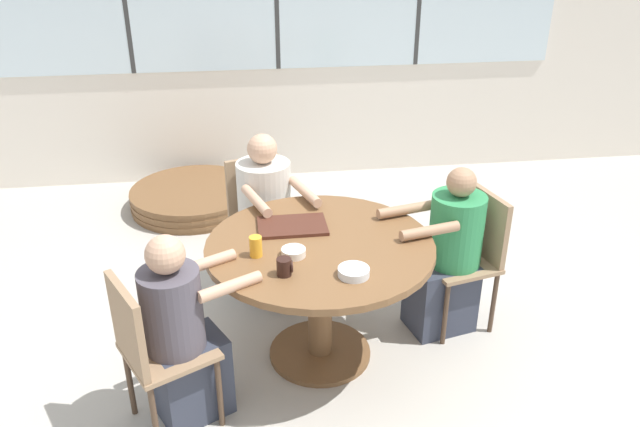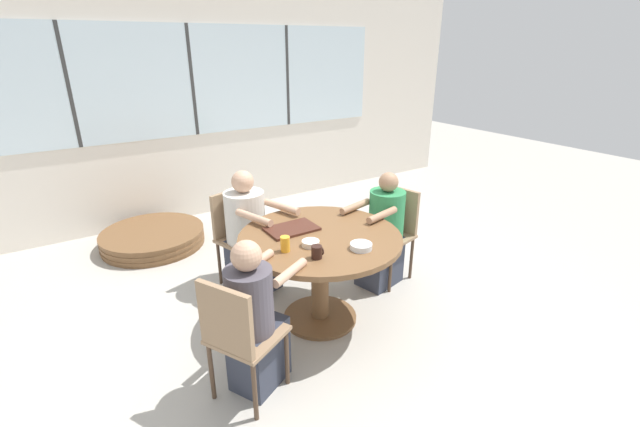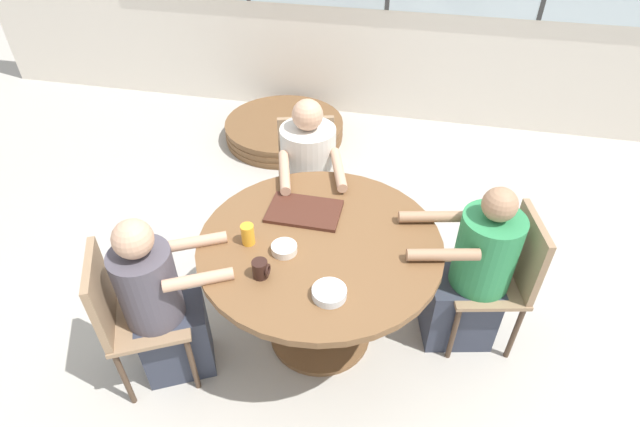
{
  "view_description": "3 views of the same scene",
  "coord_description": "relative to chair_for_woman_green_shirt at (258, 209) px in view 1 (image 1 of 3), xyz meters",
  "views": [
    {
      "loc": [
        -0.41,
        -2.94,
        2.4
      ],
      "look_at": [
        0.0,
        0.0,
        0.94
      ],
      "focal_mm": 35.0,
      "sensor_mm": 36.0,
      "label": 1
    },
    {
      "loc": [
        -1.62,
        -2.49,
        2.13
      ],
      "look_at": [
        0.0,
        0.0,
        0.94
      ],
      "focal_mm": 24.0,
      "sensor_mm": 36.0,
      "label": 2
    },
    {
      "loc": [
        0.4,
        -1.84,
        2.47
      ],
      "look_at": [
        0.0,
        0.0,
        0.94
      ],
      "focal_mm": 28.0,
      "sensor_mm": 36.0,
      "label": 3
    }
  ],
  "objects": [
    {
      "name": "ground_plane",
      "position": [
        0.3,
        -0.95,
        -0.52
      ],
      "size": [
        16.0,
        16.0,
        0.0
      ],
      "primitive_type": "plane",
      "color": "#B2ADA3"
    },
    {
      "name": "wall_back_with_windows",
      "position": [
        0.3,
        1.9,
        0.9
      ],
      "size": [
        8.4,
        0.08,
        2.8
      ],
      "color": "silver",
      "rests_on": "ground_plane"
    },
    {
      "name": "dining_table",
      "position": [
        0.3,
        -0.95,
        0.06
      ],
      "size": [
        1.26,
        1.26,
        0.76
      ],
      "color": "brown",
      "rests_on": "ground_plane"
    },
    {
      "name": "chair_for_woman_green_shirt",
      "position": [
        0.0,
        0.0,
        0.0
      ],
      "size": [
        0.5,
        0.5,
        0.87
      ],
      "rotation": [
        0.0,
        0.0,
        -2.84
      ],
      "color": "#937556",
      "rests_on": "ground_plane"
    },
    {
      "name": "chair_for_man_blue_shirt",
      "position": [
        -0.59,
        -1.41,
        0.0
      ],
      "size": [
        0.54,
        0.54,
        0.87
      ],
      "rotation": [
        0.0,
        0.0,
        -1.09
      ],
      "color": "#937556",
      "rests_on": "ground_plane"
    },
    {
      "name": "chair_for_man_teal_shirt",
      "position": [
        1.27,
        -0.73,
        0.0
      ],
      "size": [
        0.48,
        0.48,
        0.87
      ],
      "rotation": [
        0.0,
        0.0,
        -4.49
      ],
      "color": "#937556",
      "rests_on": "ground_plane"
    },
    {
      "name": "person_woman_green_shirt",
      "position": [
        0.05,
        -0.16,
        -0.04
      ],
      "size": [
        0.53,
        0.72,
        1.11
      ],
      "rotation": [
        0.0,
        0.0,
        -2.84
      ],
      "color": "#333847",
      "rests_on": "ground_plane"
    },
    {
      "name": "person_man_blue_shirt",
      "position": [
        -0.44,
        -1.34,
        -0.04
      ],
      "size": [
        0.61,
        0.51,
        1.07
      ],
      "rotation": [
        0.0,
        0.0,
        -1.09
      ],
      "color": "#333847",
      "rests_on": "ground_plane"
    },
    {
      "name": "person_man_teal_shirt",
      "position": [
        1.11,
        -0.77,
        -0.05
      ],
      "size": [
        0.64,
        0.44,
        1.07
      ],
      "rotation": [
        0.0,
        0.0,
        -4.49
      ],
      "color": "#333847",
      "rests_on": "ground_plane"
    },
    {
      "name": "food_tray_dark",
      "position": [
        0.17,
        -0.75,
        0.24
      ],
      "size": [
        0.39,
        0.26,
        0.02
      ],
      "color": "#472319",
      "rests_on": "dining_table"
    },
    {
      "name": "coffee_mug",
      "position": [
        0.08,
        -1.25,
        0.28
      ],
      "size": [
        0.08,
        0.07,
        0.09
      ],
      "color": "black",
      "rests_on": "dining_table"
    },
    {
      "name": "juice_glass",
      "position": [
        -0.05,
        -1.04,
        0.29
      ],
      "size": [
        0.07,
        0.07,
        0.11
      ],
      "color": "gold",
      "rests_on": "dining_table"
    },
    {
      "name": "bowl_white_shallow",
      "position": [
        0.42,
        -1.31,
        0.25
      ],
      "size": [
        0.16,
        0.16,
        0.04
      ],
      "color": "silver",
      "rests_on": "dining_table"
    },
    {
      "name": "bowl_cereal",
      "position": [
        0.14,
        -1.07,
        0.25
      ],
      "size": [
        0.13,
        0.13,
        0.04
      ],
      "color": "silver",
      "rests_on": "dining_table"
    },
    {
      "name": "folded_table_stack",
      "position": [
        -0.52,
        1.22,
        -0.43
      ],
      "size": [
        1.11,
        1.11,
        0.18
      ],
      "color": "brown",
      "rests_on": "ground_plane"
    }
  ]
}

